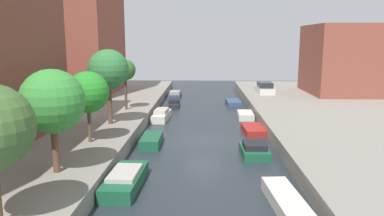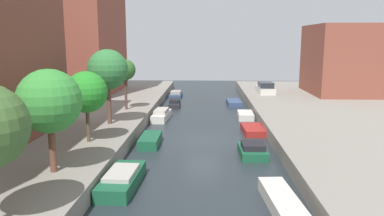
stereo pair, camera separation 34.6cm
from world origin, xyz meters
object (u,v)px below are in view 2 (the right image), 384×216
moored_boat_left_4 (174,104)px  moored_boat_left_2 (150,140)px  moored_boat_left_5 (176,94)px  moored_boat_right_4 (245,115)px  moored_boat_left_3 (162,115)px  moored_boat_right_2 (253,150)px  moored_boat_right_3 (253,130)px  street_tree_4 (125,70)px  moored_boat_right_1 (282,201)px  low_block_right (352,59)px  street_tree_1 (49,101)px  moored_boat_right_5 (234,103)px  street_tree_3 (108,70)px  street_tree_2 (86,92)px  apartment_tower_far (73,11)px  moored_boat_left_1 (122,179)px  parked_car (265,88)px

moored_boat_left_4 → moored_boat_left_2: bearing=-91.4°
moored_boat_left_5 → moored_boat_right_4: size_ratio=1.26×
moored_boat_left_3 → moored_boat_right_2: (7.34, -11.01, -0.07)m
moored_boat_right_3 → moored_boat_right_4: size_ratio=1.11×
street_tree_4 → moored_boat_left_3: street_tree_4 is taller
moored_boat_left_5 → moored_boat_right_1: moored_boat_left_5 is taller
low_block_right → street_tree_1: (-25.32, -28.89, -0.59)m
low_block_right → moored_boat_right_5: size_ratio=2.75×
low_block_right → street_tree_3: bearing=-144.6°
street_tree_3 → moored_boat_right_5: 18.95m
street_tree_2 → moored_boat_right_3: 13.88m
moored_boat_left_2 → moored_boat_right_3: moored_boat_left_2 is taller
apartment_tower_far → moored_boat_right_2: (19.37, -22.17, -10.56)m
moored_boat_left_1 → moored_boat_left_3: 16.55m
street_tree_1 → street_tree_4: street_tree_1 is taller
moored_boat_left_4 → low_block_right: bearing=12.6°
moored_boat_left_5 → moored_boat_right_4: 15.52m
moored_boat_left_1 → moored_boat_right_5: (7.54, 25.06, -0.14)m
moored_boat_right_5 → moored_boat_right_1: bearing=-89.5°
moored_boat_left_1 → moored_boat_right_4: (8.12, 17.44, -0.11)m
moored_boat_left_4 → moored_boat_left_5: (-0.43, 7.27, -0.01)m
low_block_right → moored_boat_right_1: low_block_right is taller
street_tree_1 → moored_boat_right_5: (10.84, 25.63, -4.31)m
low_block_right → moored_boat_left_5: bearing=173.5°
moored_boat_left_3 → street_tree_1: bearing=-101.1°
moored_boat_right_1 → moored_boat_right_5: moored_boat_right_1 is taller
street_tree_2 → street_tree_4: 11.42m
street_tree_2 → moored_boat_left_2: 6.00m
street_tree_3 → moored_boat_left_5: size_ratio=1.49×
street_tree_2 → moored_boat_right_4: street_tree_2 is taller
low_block_right → street_tree_3: (-25.32, -17.99, 0.07)m
moored_boat_right_4 → moored_boat_right_5: size_ratio=0.84×
low_block_right → moored_boat_left_1: (-22.02, -28.32, -4.76)m
street_tree_4 → moored_boat_left_4: size_ratio=1.40×
street_tree_1 → moored_boat_left_3: (3.34, 17.12, -4.12)m
street_tree_2 → moored_boat_right_5: bearing=61.6°
moored_boat_left_4 → moored_boat_right_1: bearing=-74.5°
low_block_right → street_tree_4: size_ratio=2.15×
low_block_right → moored_boat_right_1: bearing=-115.0°
moored_boat_left_2 → moored_boat_left_3: (-0.23, 8.69, 0.10)m
street_tree_1 → moored_boat_right_5: size_ratio=1.39×
moored_boat_right_2 → moored_boat_right_5: (0.15, 19.51, -0.12)m
moored_boat_left_5 → moored_boat_right_3: bearing=-67.4°
parked_car → moored_boat_right_5: 5.14m
moored_boat_left_3 → parked_car: bearing=44.6°
street_tree_4 → moored_boat_right_1: size_ratio=1.05×
moored_boat_right_2 → moored_boat_right_3: (0.79, 6.18, -0.13)m
moored_boat_right_3 → street_tree_3: bearing=-173.1°
street_tree_1 → street_tree_3: 10.93m
moored_boat_left_4 → moored_boat_left_1: bearing=-91.6°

